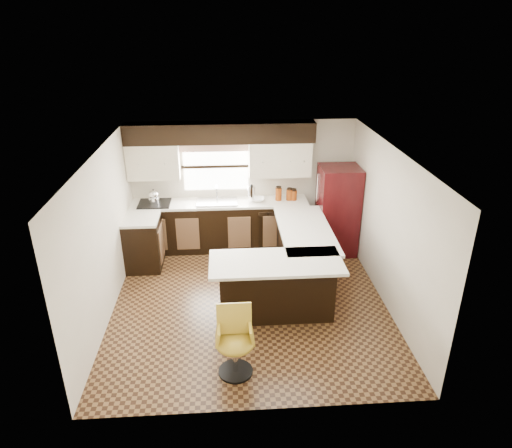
{
  "coord_description": "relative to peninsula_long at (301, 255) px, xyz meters",
  "views": [
    {
      "loc": [
        -0.32,
        -6.06,
        4.07
      ],
      "look_at": [
        0.13,
        0.45,
        1.13
      ],
      "focal_mm": 32.0,
      "sensor_mm": 36.0,
      "label": 1
    }
  ],
  "objects": [
    {
      "name": "wall_front",
      "position": [
        -0.9,
        -2.83,
        0.75
      ],
      "size": [
        4.4,
        0.0,
        4.4
      ],
      "primitive_type": "plane",
      "rotation": [
        -1.57,
        0.0,
        0.0
      ],
      "color": "beige",
      "rests_on": "floor"
    },
    {
      "name": "wall_right",
      "position": [
        1.2,
        -0.62,
        0.75
      ],
      "size": [
        0.0,
        4.4,
        4.4
      ],
      "primitive_type": "plane",
      "rotation": [
        1.57,
        0.0,
        -1.57
      ],
      "color": "beige",
      "rests_on": "floor"
    },
    {
      "name": "soffit",
      "position": [
        -1.3,
        1.4,
        1.77
      ],
      "size": [
        3.4,
        0.35,
        0.36
      ],
      "primitive_type": "cube",
      "color": "black",
      "rests_on": "wall_back"
    },
    {
      "name": "counter_back",
      "position": [
        -1.35,
        1.28,
        0.47
      ],
      "size": [
        3.3,
        0.6,
        0.04
      ],
      "primitive_type": "cube",
      "color": "silver",
      "rests_on": "base_cab_back"
    },
    {
      "name": "upper_cab_left",
      "position": [
        -2.52,
        1.4,
        1.27
      ],
      "size": [
        0.94,
        0.35,
        0.64
      ],
      "primitive_type": "cube",
      "color": "beige",
      "rests_on": "wall_back"
    },
    {
      "name": "wall_back",
      "position": [
        -0.9,
        1.58,
        0.75
      ],
      "size": [
        4.4,
        0.0,
        4.4
      ],
      "primitive_type": "plane",
      "rotation": [
        1.57,
        0.0,
        0.0
      ],
      "color": "beige",
      "rests_on": "floor"
    },
    {
      "name": "dishwasher",
      "position": [
        -0.35,
        0.99,
        -0.02
      ],
      "size": [
        0.58,
        0.03,
        0.78
      ],
      "primitive_type": "cube",
      "color": "black",
      "rests_on": "floor"
    },
    {
      "name": "kettle",
      "position": [
        -2.55,
        1.26,
        0.65
      ],
      "size": [
        0.2,
        0.2,
        0.27
      ],
      "primitive_type": null,
      "color": "silver",
      "rests_on": "cooktop"
    },
    {
      "name": "floor",
      "position": [
        -0.9,
        -0.62,
        -0.45
      ],
      "size": [
        4.4,
        4.4,
        0.0
      ],
      "primitive_type": "plane",
      "color": "#49301A",
      "rests_on": "ground"
    },
    {
      "name": "bar_chair",
      "position": [
        -1.17,
        -2.2,
        -0.0
      ],
      "size": [
        0.48,
        0.48,
        0.89
      ],
      "primitive_type": null,
      "rotation": [
        0.0,
        0.0,
        0.01
      ],
      "color": "gold",
      "rests_on": "floor"
    },
    {
      "name": "ceiling",
      "position": [
        -0.9,
        -0.62,
        1.95
      ],
      "size": [
        4.4,
        4.4,
        0.0
      ],
      "primitive_type": "plane",
      "rotation": [
        3.14,
        0.0,
        0.0
      ],
      "color": "silver",
      "rests_on": "wall_back"
    },
    {
      "name": "upper_cab_right",
      "position": [
        -0.22,
        1.4,
        1.27
      ],
      "size": [
        1.14,
        0.35,
        0.64
      ],
      "primitive_type": "cube",
      "color": "beige",
      "rests_on": "wall_back"
    },
    {
      "name": "mixing_bowl",
      "position": [
        -0.63,
        1.27,
        0.53
      ],
      "size": [
        0.27,
        0.27,
        0.06
      ],
      "primitive_type": "imported",
      "rotation": [
        0.0,
        0.0,
        -0.07
      ],
      "color": "white",
      "rests_on": "counter_back"
    },
    {
      "name": "sink",
      "position": [
        -1.4,
        1.25,
        0.51
      ],
      "size": [
        0.75,
        0.45,
        0.03
      ],
      "primitive_type": "cube",
      "color": "#B2B2B7",
      "rests_on": "counter_back"
    },
    {
      "name": "counter_pen_long",
      "position": [
        0.05,
        0.0,
        0.47
      ],
      "size": [
        0.84,
        1.95,
        0.04
      ],
      "primitive_type": "cube",
      "color": "silver",
      "rests_on": "peninsula_long"
    },
    {
      "name": "base_cab_left",
      "position": [
        -2.7,
        0.62,
        0.0
      ],
      "size": [
        0.6,
        0.7,
        0.9
      ],
      "primitive_type": "cube",
      "color": "black",
      "rests_on": "floor"
    },
    {
      "name": "canister_large",
      "position": [
        -0.24,
        1.3,
        0.62
      ],
      "size": [
        0.12,
        0.12,
        0.24
      ],
      "primitive_type": "cylinder",
      "color": "#81340A",
      "rests_on": "counter_back"
    },
    {
      "name": "window_pane",
      "position": [
        -1.4,
        1.56,
        1.1
      ],
      "size": [
        1.2,
        0.02,
        0.9
      ],
      "primitive_type": "cube",
      "color": "white",
      "rests_on": "wall_back"
    },
    {
      "name": "canister_small",
      "position": [
        0.04,
        1.3,
        0.59
      ],
      "size": [
        0.13,
        0.13,
        0.19
      ],
      "primitive_type": "cylinder",
      "color": "#81340A",
      "rests_on": "counter_back"
    },
    {
      "name": "wall_left",
      "position": [
        -3.0,
        -0.62,
        0.75
      ],
      "size": [
        0.0,
        4.4,
        4.4
      ],
      "primitive_type": "plane",
      "rotation": [
        1.57,
        0.0,
        1.57
      ],
      "color": "beige",
      "rests_on": "floor"
    },
    {
      "name": "refrigerator",
      "position": [
        0.82,
        0.98,
        0.38
      ],
      "size": [
        0.71,
        0.69,
        1.67
      ],
      "primitive_type": "cube",
      "color": "#37090B",
      "rests_on": "floor"
    },
    {
      "name": "cooktop",
      "position": [
        -2.55,
        1.25,
        0.51
      ],
      "size": [
        0.58,
        0.5,
        0.02
      ],
      "primitive_type": "cube",
      "color": "black",
      "rests_on": "counter_back"
    },
    {
      "name": "counter_pen_return",
      "position": [
        -0.55,
        -1.06,
        0.47
      ],
      "size": [
        1.89,
        0.84,
        0.04
      ],
      "primitive_type": "cube",
      "color": "silver",
      "rests_on": "peninsula_return"
    },
    {
      "name": "percolator",
      "position": [
        -0.75,
        1.28,
        0.64
      ],
      "size": [
        0.14,
        0.14,
        0.29
      ],
      "primitive_type": "cylinder",
      "color": "silver",
      "rests_on": "counter_back"
    },
    {
      "name": "valance",
      "position": [
        -1.4,
        1.52,
        1.49
      ],
      "size": [
        1.3,
        0.06,
        0.18
      ],
      "primitive_type": "cube",
      "color": "#D19B93",
      "rests_on": "wall_back"
    },
    {
      "name": "peninsula_return",
      "position": [
        -0.53,
        -0.97,
        0.0
      ],
      "size": [
        1.65,
        0.6,
        0.9
      ],
      "primitive_type": "cube",
      "color": "black",
      "rests_on": "floor"
    },
    {
      "name": "peninsula_long",
      "position": [
        0.0,
        0.0,
        0.0
      ],
      "size": [
        0.6,
        1.95,
        0.9
      ],
      "primitive_type": "cube",
      "color": "black",
      "rests_on": "floor"
    },
    {
      "name": "canister_med",
      "position": [
        -0.04,
        1.3,
        0.6
      ],
      "size": [
        0.12,
        0.12,
        0.2
      ],
      "primitive_type": "cylinder",
      "color": "#81340A",
      "rests_on": "counter_back"
    },
    {
      "name": "base_cab_back",
      "position": [
        -1.35,
        1.28,
        0.0
      ],
      "size": [
        3.3,
        0.6,
        0.9
      ],
      "primitive_type": "cube",
      "color": "black",
      "rests_on": "floor"
    },
    {
      "name": "counter_left",
      "position": [
        -2.7,
        0.62,
        0.47
      ],
      "size": [
        0.6,
        0.7,
        0.04
      ],
      "primitive_type": "cube",
      "color": "silver",
      "rests_on": "base_cab_left"
    }
  ]
}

